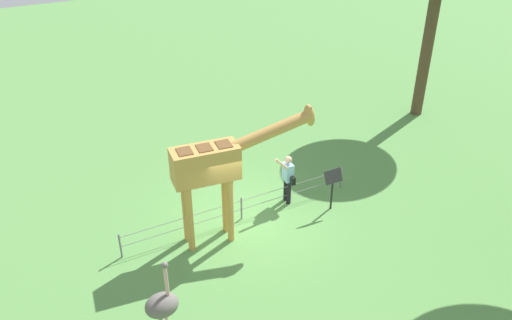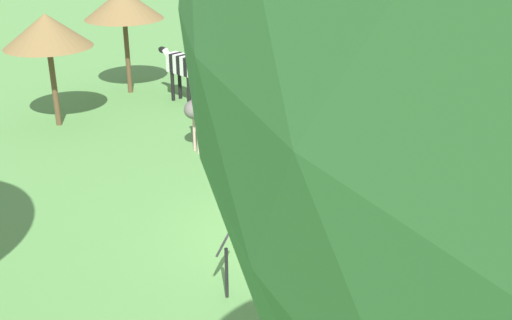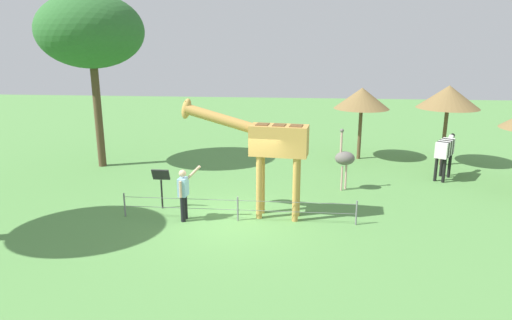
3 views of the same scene
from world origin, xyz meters
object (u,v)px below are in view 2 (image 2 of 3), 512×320
object	(u,v)px
ostrich	(195,109)
info_sign	(226,249)
giraffe	(285,107)
shade_hut_near	(243,6)
shade_hut_aside	(123,4)
zebra	(182,67)
visitor	(291,228)
shade_hut_far	(47,31)

from	to	relation	value
ostrich	info_sign	xyz separation A→B (m)	(5.99, 2.44, -0.23)
giraffe	shade_hut_near	world-z (taller)	giraffe
shade_hut_near	shade_hut_aside	xyz separation A→B (m)	(1.96, -3.48, 0.25)
zebra	visitor	bearing A→B (deg)	29.39
giraffe	info_sign	distance (m)	3.69
ostrich	shade_hut_aside	bearing A→B (deg)	-140.13
shade_hut_near	shade_hut_far	bearing A→B (deg)	-37.99
shade_hut_near	shade_hut_far	xyz separation A→B (m)	(5.43, -4.24, 0.06)
visitor	shade_hut_near	distance (m)	12.26
visitor	info_sign	xyz separation A→B (m)	(0.97, -0.91, 0.05)
zebra	shade_hut_near	distance (m)	3.28
visitor	shade_hut_far	bearing A→B (deg)	-127.69
giraffe	shade_hut_near	xyz separation A→B (m)	(-9.10, -3.11, 0.41)
giraffe	info_sign	world-z (taller)	giraffe
shade_hut_far	ostrich	bearing A→B (deg)	76.46
zebra	shade_hut_far	distance (m)	4.36
visitor	shade_hut_far	world-z (taller)	shade_hut_far
giraffe	shade_hut_near	bearing A→B (deg)	-161.10
shade_hut_near	giraffe	bearing A→B (deg)	18.90
zebra	info_sign	bearing A→B (deg)	22.64
visitor	ostrich	bearing A→B (deg)	-146.27
zebra	shade_hut_far	size ratio (longest dim) A/B	0.53
giraffe	shade_hut_near	distance (m)	9.63
info_sign	shade_hut_far	bearing A→B (deg)	-135.31
ostrich	shade_hut_far	xyz separation A→B (m)	(-1.10, -4.57, 1.58)
shade_hut_near	info_sign	distance (m)	12.94
giraffe	ostrich	world-z (taller)	giraffe
ostrich	info_sign	distance (m)	6.47
ostrich	shade_hut_aside	xyz separation A→B (m)	(-4.57, -3.82, 1.77)
visitor	zebra	world-z (taller)	visitor
visitor	zebra	bearing A→B (deg)	-150.61
shade_hut_near	shade_hut_far	size ratio (longest dim) A/B	0.97
zebra	info_sign	world-z (taller)	zebra
zebra	shade_hut_far	world-z (taller)	shade_hut_far
ostrich	shade_hut_near	xyz separation A→B (m)	(-6.53, -0.33, 1.52)
ostrich	shade_hut_far	world-z (taller)	shade_hut_far
giraffe	shade_hut_far	distance (m)	8.23
shade_hut_near	info_sign	world-z (taller)	shade_hut_near
shade_hut_far	info_sign	bearing A→B (deg)	44.69
giraffe	info_sign	size ratio (longest dim) A/B	2.99
visitor	shade_hut_aside	world-z (taller)	shade_hut_aside
info_sign	giraffe	bearing A→B (deg)	174.33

